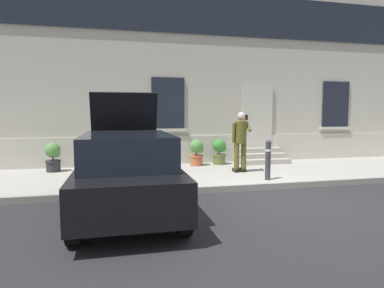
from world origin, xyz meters
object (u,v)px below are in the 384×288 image
hatchback_car_black (127,171)px  planter_olive (219,151)px  bollard_near_person (268,158)px  person_on_phone (241,138)px  planter_cream (129,154)px  planter_charcoal (53,156)px  planter_terracotta (197,152)px

hatchback_car_black → planter_olive: hatchback_car_black is taller
bollard_near_person → person_on_phone: bearing=103.6°
planter_cream → planter_charcoal: bearing=-177.9°
planter_charcoal → hatchback_car_black: bearing=-64.0°
bollard_near_person → hatchback_car_black: bearing=-156.9°
hatchback_car_black → planter_cream: hatchback_car_black is taller
hatchback_car_black → planter_olive: size_ratio=4.74×
person_on_phone → planter_terracotta: person_on_phone is taller
bollard_near_person → planter_cream: 4.31m
planter_terracotta → person_on_phone: bearing=-57.7°
planter_cream → bollard_near_person: bearing=-37.4°
planter_olive → planter_terracotta: bearing=-174.6°
hatchback_car_black → planter_terracotta: bearing=60.5°
planter_cream → hatchback_car_black: bearing=-92.8°
planter_charcoal → planter_olive: same height
hatchback_car_black → person_on_phone: (3.33, 2.74, 0.35)m
bollard_near_person → person_on_phone: person_on_phone is taller
planter_charcoal → planter_cream: same height
bollard_near_person → planter_charcoal: bollard_near_person is taller
planter_terracotta → planter_charcoal: bearing=-178.1°
planter_terracotta → planter_olive: bearing=5.4°
person_on_phone → planter_terracotta: size_ratio=2.04×
hatchback_car_black → planter_terracotta: hatchback_car_black is taller
planter_cream → planter_terracotta: size_ratio=1.00×
bollard_near_person → planter_cream: size_ratio=1.22×
bollard_near_person → planter_charcoal: bearing=155.7°
planter_olive → planter_cream: bearing=-177.3°
planter_cream → planter_olive: 3.00m
hatchback_car_black → planter_terracotta: size_ratio=4.74×
bollard_near_person → planter_olive: bollard_near_person is taller
person_on_phone → planter_olive: 1.66m
planter_olive → bollard_near_person: bearing=-81.3°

